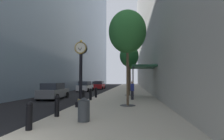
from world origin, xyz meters
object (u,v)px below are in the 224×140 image
at_px(street_clock, 81,70).
at_px(pedestrian_walking, 132,90).
at_px(car_white_near, 85,87).
at_px(bollard_fourth, 83,96).
at_px(car_silver_far, 97,85).
at_px(bollard_nearest, 29,115).
at_px(bollard_second, 57,105).
at_px(bollard_sixth, 96,92).
at_px(car_red_trailing, 99,85).
at_px(trash_bin, 84,109).
at_px(car_grey_mid, 53,91).
at_px(street_tree_far, 130,65).
at_px(street_tree_mid_near, 129,56).
at_px(street_tree_mid_far, 130,59).
at_px(bollard_fifth, 91,94).
at_px(street_tree_near, 127,32).

distance_m(street_clock, pedestrian_walking, 6.07).
xyz_separation_m(street_clock, car_white_near, (-4.44, 17.31, -1.82)).
distance_m(bollard_fourth, car_silver_far, 29.51).
xyz_separation_m(bollard_nearest, bollard_second, (0.00, 2.35, 0.00)).
distance_m(bollard_sixth, pedestrian_walking, 4.10).
bearing_deg(bollard_sixth, bollard_nearest, -90.00).
relative_size(bollard_sixth, car_red_trailing, 0.26).
distance_m(bollard_nearest, car_silver_far, 36.48).
bearing_deg(car_red_trailing, trash_bin, -80.58).
bearing_deg(bollard_second, car_silver_far, 98.35).
bearing_deg(car_grey_mid, car_red_trailing, 86.72).
distance_m(street_clock, street_tree_far, 26.60).
height_order(street_tree_mid_near, street_tree_mid_far, street_tree_mid_far).
bearing_deg(bollard_fourth, trash_bin, -73.77).
distance_m(street_clock, bollard_fifth, 4.41).
bearing_deg(car_white_near, car_grey_mid, -90.34).
height_order(trash_bin, car_silver_far, car_silver_far).
bearing_deg(car_white_near, street_tree_near, -65.04).
bearing_deg(street_clock, bollard_fourth, 99.24).
bearing_deg(car_red_trailing, street_clock, -82.16).
bearing_deg(car_white_near, car_silver_far, 93.34).
distance_m(bollard_sixth, car_grey_mid, 4.33).
height_order(car_grey_mid, car_silver_far, car_grey_mid).
relative_size(bollard_second, street_tree_far, 0.16).
xyz_separation_m(bollard_second, car_silver_far, (-4.96, 33.79, 0.09)).
bearing_deg(car_grey_mid, car_white_near, 89.66).
bearing_deg(street_tree_near, bollard_sixth, 122.80).
distance_m(bollard_nearest, street_tree_mid_far, 24.04).
distance_m(bollard_sixth, street_tree_near, 7.91).
distance_m(street_tree_near, street_tree_far, 25.30).
xyz_separation_m(bollard_nearest, car_white_near, (-4.18, 22.77, 0.15)).
xyz_separation_m(car_white_near, car_red_trailing, (1.03, 7.41, 0.00)).
relative_size(bollard_fourth, bollard_fifth, 1.00).
height_order(street_tree_mid_far, car_silver_far, street_tree_mid_far).
bearing_deg(street_tree_near, pedestrian_walking, 84.79).
xyz_separation_m(street_tree_near, pedestrian_walking, (0.34, 3.71, -4.39)).
bearing_deg(bollard_fifth, bollard_sixth, 90.00).
height_order(street_tree_mid_near, car_silver_far, street_tree_mid_near).
distance_m(bollard_fifth, street_tree_mid_near, 7.67).
distance_m(street_tree_near, car_white_near, 18.60).
bearing_deg(car_red_trailing, street_tree_far, 13.29).
height_order(street_tree_near, car_white_near, street_tree_near).
height_order(pedestrian_walking, car_grey_mid, pedestrian_walking).
relative_size(bollard_fifth, bollard_sixth, 1.00).
bearing_deg(trash_bin, car_silver_far, 100.74).
distance_m(bollard_fifth, street_tree_near, 6.56).
bearing_deg(trash_bin, bollard_second, 152.88).
xyz_separation_m(street_clock, street_tree_far, (3.16, 26.28, 2.68)).
xyz_separation_m(street_tree_near, trash_bin, (-1.81, -4.91, -4.77)).
relative_size(street_tree_far, car_silver_far, 1.52).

